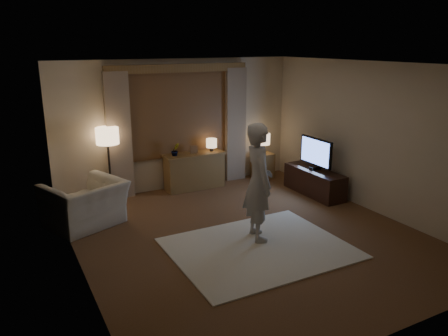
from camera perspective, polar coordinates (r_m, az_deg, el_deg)
room at (r=6.87m, az=1.22°, el=2.95°), size 5.04×5.54×2.64m
rug at (r=6.49m, az=4.60°, el=-10.38°), size 2.50×2.00×0.02m
sideboard at (r=8.94m, az=-3.91°, el=-0.49°), size 1.20×0.40×0.70m
picture_frame at (r=8.83m, az=-3.96°, el=2.31°), size 0.16×0.02×0.20m
plant at (r=8.67m, az=-6.39°, el=2.32°), size 0.17×0.13×0.30m
table_lamp_sideboard at (r=8.97m, az=-1.64°, el=3.20°), size 0.22×0.22×0.30m
floor_lamp at (r=8.22m, az=-14.96°, el=3.55°), size 0.41×0.41×1.42m
armchair at (r=7.44m, az=-17.69°, el=-4.55°), size 1.44×1.36×0.74m
side_table at (r=9.67m, az=5.05°, el=0.32°), size 0.40×0.40×0.56m
table_lamp_side at (r=9.53m, az=5.14°, el=3.73°), size 0.30×0.30×0.44m
tv_stand at (r=8.79m, az=11.70°, el=-1.78°), size 0.45×1.40×0.50m
tv at (r=8.63m, az=11.91°, el=2.00°), size 0.21×0.87×0.63m
person at (r=6.47m, az=4.52°, el=-1.85°), size 0.56×0.73×1.78m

